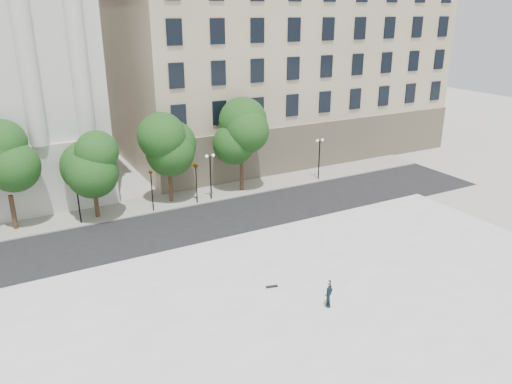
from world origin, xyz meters
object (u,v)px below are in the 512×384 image
person_lying (328,304)px  traffic_light_east (196,163)px  skateboard (272,287)px  traffic_light_west (151,171)px

person_lying → traffic_light_east: bearing=47.2°
person_lying → skateboard: 3.74m
traffic_light_east → person_lying: 19.50m
skateboard → traffic_light_west: bearing=111.7°
traffic_light_west → person_lying: size_ratio=2.59×
traffic_light_east → person_lying: size_ratio=2.67×
traffic_light_east → person_lying: traffic_light_east is taller
traffic_light_east → skateboard: 16.34m
traffic_light_west → traffic_light_east: (3.97, 0.00, 0.15)m
traffic_light_west → person_lying: traffic_light_west is taller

